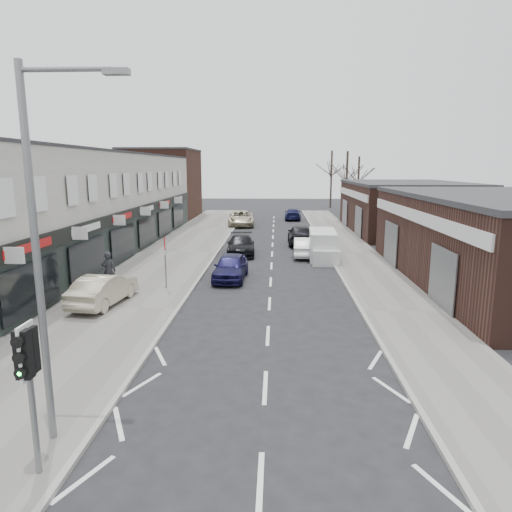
# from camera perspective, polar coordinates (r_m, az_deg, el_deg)

# --- Properties ---
(ground) EXTENTS (160.00, 160.00, 0.00)m
(ground) POSITION_cam_1_polar(r_m,az_deg,el_deg) (11.60, 0.90, -20.58)
(ground) COLOR black
(ground) RESTS_ON ground
(pavement_left) EXTENTS (5.50, 64.00, 0.12)m
(pavement_left) POSITION_cam_1_polar(r_m,az_deg,el_deg) (33.18, -9.72, 0.45)
(pavement_left) COLOR slate
(pavement_left) RESTS_ON ground
(pavement_right) EXTENTS (3.50, 64.00, 0.12)m
(pavement_right) POSITION_cam_1_polar(r_m,az_deg,el_deg) (32.89, 12.09, 0.27)
(pavement_right) COLOR slate
(pavement_right) RESTS_ON ground
(shop_terrace_left) EXTENTS (8.00, 41.00, 7.10)m
(shop_terrace_left) POSITION_cam_1_polar(r_m,az_deg,el_deg) (32.54, -22.63, 5.76)
(shop_terrace_left) COLOR beige
(shop_terrace_left) RESTS_ON ground
(brick_block_far) EXTENTS (8.00, 10.00, 8.00)m
(brick_block_far) POSITION_cam_1_polar(r_m,az_deg,el_deg) (56.61, -11.68, 8.73)
(brick_block_far) COLOR #43261D
(brick_block_far) RESTS_ON ground
(right_unit_near) EXTENTS (10.00, 18.00, 4.50)m
(right_unit_near) POSITION_cam_1_polar(r_m,az_deg,el_deg) (27.09, 29.35, 1.50)
(right_unit_near) COLOR #3D231B
(right_unit_near) RESTS_ON ground
(right_unit_far) EXTENTS (10.00, 16.00, 4.50)m
(right_unit_far) POSITION_cam_1_polar(r_m,az_deg,el_deg) (45.70, 18.14, 5.71)
(right_unit_far) COLOR #3D231B
(right_unit_far) RESTS_ON ground
(tree_far_a) EXTENTS (3.60, 3.60, 8.00)m
(tree_far_a) POSITION_cam_1_polar(r_m,az_deg,el_deg) (58.84, 11.10, 4.93)
(tree_far_a) COLOR #382D26
(tree_far_a) RESTS_ON ground
(tree_far_b) EXTENTS (3.60, 3.60, 7.50)m
(tree_far_b) POSITION_cam_1_polar(r_m,az_deg,el_deg) (65.13, 12.51, 5.45)
(tree_far_b) COLOR #382D26
(tree_far_b) RESTS_ON ground
(tree_far_c) EXTENTS (3.60, 3.60, 8.50)m
(tree_far_c) POSITION_cam_1_polar(r_m,az_deg,el_deg) (70.62, 9.27, 5.98)
(tree_far_c) COLOR #382D26
(tree_far_c) RESTS_ON ground
(traffic_light) EXTENTS (0.28, 0.60, 3.10)m
(traffic_light) POSITION_cam_1_polar(r_m,az_deg,el_deg) (9.85, -26.62, -12.05)
(traffic_light) COLOR slate
(traffic_light) RESTS_ON pavement_left
(street_lamp) EXTENTS (2.23, 0.22, 8.00)m
(street_lamp) POSITION_cam_1_polar(r_m,az_deg,el_deg) (10.36, -25.06, 1.89)
(street_lamp) COLOR slate
(street_lamp) RESTS_ON pavement_left
(warning_sign) EXTENTS (0.12, 0.80, 2.70)m
(warning_sign) POSITION_cam_1_polar(r_m,az_deg,el_deg) (22.86, -11.23, 1.08)
(warning_sign) COLOR slate
(warning_sign) RESTS_ON pavement_left
(white_van) EXTENTS (1.92, 4.94, 1.89)m
(white_van) POSITION_cam_1_polar(r_m,az_deg,el_deg) (30.85, 8.33, 1.27)
(white_van) COLOR silver
(white_van) RESTS_ON ground
(sedan_on_pavement) EXTENTS (1.96, 4.28, 1.36)m
(sedan_on_pavement) POSITION_cam_1_polar(r_m,az_deg,el_deg) (21.19, -18.49, -3.95)
(sedan_on_pavement) COLOR #B8B093
(sedan_on_pavement) RESTS_ON pavement_left
(pedestrian) EXTENTS (0.71, 0.48, 1.92)m
(pedestrian) POSITION_cam_1_polar(r_m,az_deg,el_deg) (23.55, -17.94, -1.75)
(pedestrian) COLOR #212227
(pedestrian) RESTS_ON pavement_left
(parked_car_left_a) EXTENTS (1.85, 4.21, 1.41)m
(parked_car_left_a) POSITION_cam_1_polar(r_m,az_deg,el_deg) (25.01, -3.19, -1.37)
(parked_car_left_a) COLOR #15143F
(parked_car_left_a) RESTS_ON ground
(parked_car_left_b) EXTENTS (2.19, 4.76, 1.35)m
(parked_car_left_b) POSITION_cam_1_polar(r_m,az_deg,el_deg) (32.13, -1.90, 1.37)
(parked_car_left_b) COLOR black
(parked_car_left_b) RESTS_ON ground
(parked_car_left_c) EXTENTS (2.99, 5.82, 1.57)m
(parked_car_left_c) POSITION_cam_1_polar(r_m,az_deg,el_deg) (48.06, -1.86, 4.73)
(parked_car_left_c) COLOR #BAB195
(parked_car_left_c) RESTS_ON ground
(parked_car_right_a) EXTENTS (1.59, 4.12, 1.34)m
(parked_car_right_a) POSITION_cam_1_polar(r_m,az_deg,el_deg) (31.60, 6.06, 1.14)
(parked_car_right_a) COLOR white
(parked_car_right_a) RESTS_ON ground
(parked_car_right_b) EXTENTS (1.92, 4.76, 1.62)m
(parked_car_right_b) POSITION_cam_1_polar(r_m,az_deg,el_deg) (36.44, 5.56, 2.70)
(parked_car_right_b) COLOR black
(parked_car_right_b) RESTS_ON ground
(parked_car_right_c) EXTENTS (1.97, 4.59, 1.32)m
(parked_car_right_c) POSITION_cam_1_polar(r_m,az_deg,el_deg) (53.77, 4.61, 5.24)
(parked_car_right_c) COLOR #13153C
(parked_car_right_c) RESTS_ON ground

